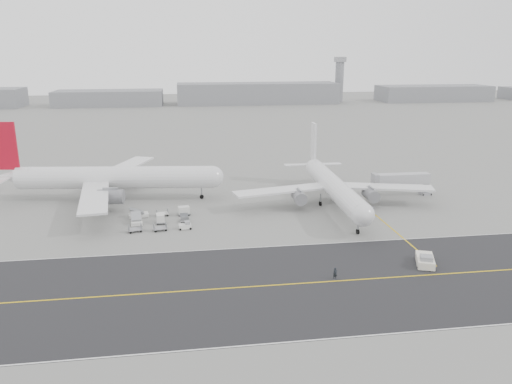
{
  "coord_description": "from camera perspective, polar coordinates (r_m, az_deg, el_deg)",
  "views": [
    {
      "loc": [
        -11.46,
        -87.55,
        35.11
      ],
      "look_at": [
        2.99,
        12.0,
        6.65
      ],
      "focal_mm": 35.0,
      "sensor_mm": 36.0,
      "label": 1
    }
  ],
  "objects": [
    {
      "name": "jet_bridge",
      "position": [
        130.13,
        16.33,
        1.34
      ],
      "size": [
        15.37,
        3.06,
        5.82
      ],
      "rotation": [
        0.0,
        0.0,
        -0.01
      ],
      "color": "gray",
      "rests_on": "ground"
    },
    {
      "name": "stray_dolly",
      "position": [
        114.59,
        12.54,
        -2.44
      ],
      "size": [
        3.26,
        3.3,
        1.77
      ],
      "primitive_type": null,
      "rotation": [
        0.0,
        0.0,
        0.76
      ],
      "color": "silver",
      "rests_on": "ground"
    },
    {
      "name": "airliner_a",
      "position": [
        126.21,
        -16.36,
        1.59
      ],
      "size": [
        55.52,
        54.63,
        19.19
      ],
      "rotation": [
        0.0,
        0.0,
        1.45
      ],
      "color": "silver",
      "rests_on": "ground"
    },
    {
      "name": "taxiway",
      "position": [
        79.65,
        4.63,
        -10.4
      ],
      "size": [
        220.0,
        59.0,
        0.03
      ],
      "color": "#29292B",
      "rests_on": "ground"
    },
    {
      "name": "ground_crew_a",
      "position": [
        81.52,
        9.04,
        -9.18
      ],
      "size": [
        0.73,
        0.5,
        1.92
      ],
      "primitive_type": "imported",
      "rotation": [
        0.0,
        0.0,
        0.07
      ],
      "color": "black",
      "rests_on": "ground"
    },
    {
      "name": "airliner_b",
      "position": [
        117.84,
        8.78,
        0.7
      ],
      "size": [
        47.64,
        48.2,
        16.62
      ],
      "rotation": [
        0.0,
        0.0,
        -0.03
      ],
      "color": "silver",
      "rests_on": "ground"
    },
    {
      "name": "ground",
      "position": [
        95.02,
        -0.75,
        -5.89
      ],
      "size": [
        700.0,
        700.0,
        0.0
      ],
      "primitive_type": "plane",
      "color": "gray",
      "rests_on": "ground"
    },
    {
      "name": "gse_cluster",
      "position": [
        107.91,
        -10.73,
        -3.48
      ],
      "size": [
        20.68,
        20.17,
        2.09
      ],
      "primitive_type": null,
      "rotation": [
        0.0,
        0.0,
        0.17
      ],
      "color": "#939398",
      "rests_on": "ground"
    },
    {
      "name": "horizon_buildings",
      "position": [
        351.77,
        -1.47,
        10.07
      ],
      "size": [
        520.0,
        28.0,
        28.0
      ],
      "primitive_type": null,
      "color": "gray",
      "rests_on": "ground"
    },
    {
      "name": "control_tower",
      "position": [
        370.23,
        9.51,
        12.67
      ],
      "size": [
        7.0,
        7.0,
        31.25
      ],
      "color": "gray",
      "rests_on": "ground"
    },
    {
      "name": "pushback_tug",
      "position": [
        90.2,
        18.77,
        -7.39
      ],
      "size": [
        4.57,
        7.52,
        2.15
      ],
      "rotation": [
        0.0,
        0.0,
        -0.36
      ],
      "color": "white",
      "rests_on": "ground"
    }
  ]
}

